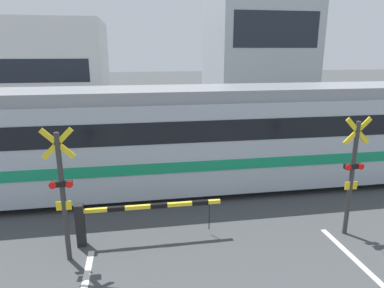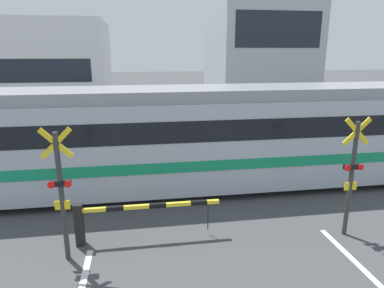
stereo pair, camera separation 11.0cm
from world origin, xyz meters
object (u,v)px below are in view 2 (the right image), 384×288
at_px(crossing_barrier_near, 116,215).
at_px(pedestrian, 172,120).
at_px(commuter_train, 246,134).
at_px(crossing_signal_right, 352,172).
at_px(crossing_signal_left, 61,190).
at_px(crossing_barrier_far, 232,141).

bearing_deg(crossing_barrier_near, pedestrian, 76.71).
xyz_separation_m(commuter_train, crossing_signal_right, (1.52, -3.65, -0.15)).
height_order(commuter_train, crossing_signal_left, commuter_train).
bearing_deg(crossing_barrier_far, crossing_signal_left, -129.69).
height_order(crossing_signal_right, pedestrian, crossing_signal_right).
bearing_deg(crossing_signal_right, pedestrian, 106.90).
bearing_deg(crossing_signal_left, crossing_barrier_far, 50.31).
relative_size(crossing_barrier_near, crossing_signal_right, 1.15).
height_order(crossing_barrier_far, crossing_signal_left, crossing_signal_left).
distance_m(crossing_signal_right, pedestrian, 11.31).
bearing_deg(commuter_train, crossing_signal_left, -145.24).
relative_size(crossing_barrier_far, crossing_signal_right, 1.15).
bearing_deg(crossing_barrier_near, crossing_barrier_far, 53.78).
xyz_separation_m(commuter_train, crossing_signal_left, (-5.26, -3.65, -0.15)).
height_order(crossing_signal_left, pedestrian, crossing_signal_left).
bearing_deg(crossing_signal_right, crossing_barrier_far, 98.85).
bearing_deg(commuter_train, crossing_barrier_far, 82.15).
xyz_separation_m(commuter_train, crossing_barrier_far, (0.44, 3.22, -1.11)).
height_order(crossing_barrier_near, crossing_barrier_far, same).
bearing_deg(crossing_signal_left, crossing_signal_right, 0.00).
bearing_deg(crossing_signal_right, crossing_barrier_near, 174.51).
height_order(commuter_train, crossing_signal_right, commuter_train).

